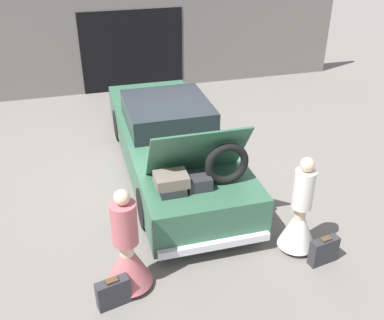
{
  "coord_description": "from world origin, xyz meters",
  "views": [
    {
      "loc": [
        -1.66,
        -7.51,
        4.58
      ],
      "look_at": [
        0.0,
        -1.47,
        1.02
      ],
      "focal_mm": 42.0,
      "sensor_mm": 36.0,
      "label": 1
    }
  ],
  "objects_px": {
    "car": "(172,142)",
    "suitcase_beside_left_person": "(113,293)",
    "suitcase_beside_right_person": "(324,251)",
    "person_right": "(299,218)",
    "person_left": "(127,254)"
  },
  "relations": [
    {
      "from": "person_left",
      "to": "suitcase_beside_left_person",
      "type": "relative_size",
      "value": 3.4
    },
    {
      "from": "suitcase_beside_left_person",
      "to": "person_left",
      "type": "bearing_deg",
      "value": 49.55
    },
    {
      "from": "person_left",
      "to": "person_right",
      "type": "bearing_deg",
      "value": 104.27
    },
    {
      "from": "car",
      "to": "suitcase_beside_right_person",
      "type": "bearing_deg",
      "value": -64.4
    },
    {
      "from": "suitcase_beside_left_person",
      "to": "suitcase_beside_right_person",
      "type": "relative_size",
      "value": 1.0
    },
    {
      "from": "person_left",
      "to": "suitcase_beside_left_person",
      "type": "bearing_deg",
      "value": -28.39
    },
    {
      "from": "car",
      "to": "person_left",
      "type": "height_order",
      "value": "car"
    },
    {
      "from": "suitcase_beside_right_person",
      "to": "suitcase_beside_left_person",
      "type": "bearing_deg",
      "value": -180.0
    },
    {
      "from": "car",
      "to": "suitcase_beside_left_person",
      "type": "distance_m",
      "value": 3.55
    },
    {
      "from": "car",
      "to": "suitcase_beside_right_person",
      "type": "xyz_separation_m",
      "value": [
        1.52,
        -3.17,
        -0.41
      ]
    },
    {
      "from": "person_right",
      "to": "suitcase_beside_right_person",
      "type": "height_order",
      "value": "person_right"
    },
    {
      "from": "suitcase_beside_right_person",
      "to": "person_right",
      "type": "bearing_deg",
      "value": 121.19
    },
    {
      "from": "car",
      "to": "suitcase_beside_left_person",
      "type": "xyz_separation_m",
      "value": [
        -1.53,
        -3.17,
        -0.41
      ]
    },
    {
      "from": "person_left",
      "to": "suitcase_beside_left_person",
      "type": "xyz_separation_m",
      "value": [
        -0.25,
        -0.29,
        -0.35
      ]
    },
    {
      "from": "suitcase_beside_left_person",
      "to": "car",
      "type": "bearing_deg",
      "value": 64.24
    }
  ]
}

